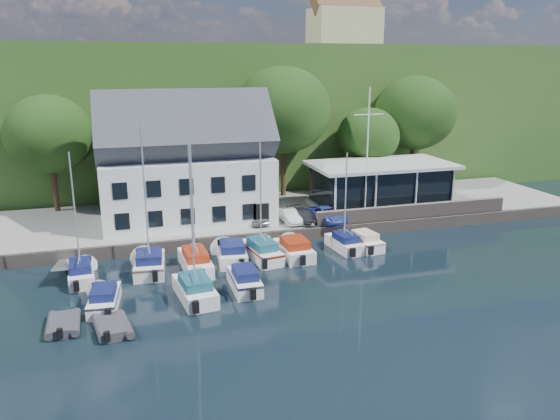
{
  "coord_description": "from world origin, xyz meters",
  "views": [
    {
      "loc": [
        -12.26,
        -29.35,
        14.3
      ],
      "look_at": [
        -0.92,
        9.0,
        3.33
      ],
      "focal_mm": 35.0,
      "sensor_mm": 36.0,
      "label": 1
    }
  ],
  "objects_px": {
    "car_dgrey": "(302,216)",
    "boat_r2_1": "(192,226)",
    "boat_r1_2": "(193,205)",
    "boat_r2_2": "(244,278)",
    "flagpole": "(367,154)",
    "harbor_building": "(186,170)",
    "car_blue": "(327,214)",
    "dinghy_0": "(63,323)",
    "dinghy_1": "(112,325)",
    "boat_r2_0": "(104,297)",
    "boat_r1_1": "(146,206)",
    "boat_r1_7": "(364,240)",
    "car_silver": "(256,216)",
    "boat_r1_3": "(232,251)",
    "boat_r1_5": "(294,247)",
    "boat_r1_6": "(346,197)",
    "boat_r1_4": "(261,197)",
    "car_white": "(289,216)",
    "boat_r1_0": "(75,218)",
    "club_pavilion": "(380,185)"
  },
  "relations": [
    {
      "from": "harbor_building",
      "to": "boat_r2_1",
      "type": "height_order",
      "value": "harbor_building"
    },
    {
      "from": "boat_r2_0",
      "to": "boat_r1_5",
      "type": "bearing_deg",
      "value": 26.75
    },
    {
      "from": "boat_r1_4",
      "to": "boat_r2_0",
      "type": "height_order",
      "value": "boat_r1_4"
    },
    {
      "from": "boat_r1_4",
      "to": "boat_r1_7",
      "type": "relative_size",
      "value": 1.85
    },
    {
      "from": "car_blue",
      "to": "boat_r1_0",
      "type": "xyz_separation_m",
      "value": [
        -19.66,
        -5.2,
        2.69
      ]
    },
    {
      "from": "harbor_building",
      "to": "boat_r2_0",
      "type": "height_order",
      "value": "harbor_building"
    },
    {
      "from": "car_silver",
      "to": "dinghy_1",
      "type": "bearing_deg",
      "value": -131.52
    },
    {
      "from": "boat_r1_1",
      "to": "boat_r1_7",
      "type": "distance_m",
      "value": 16.99
    },
    {
      "from": "boat_r1_1",
      "to": "boat_r1_6",
      "type": "height_order",
      "value": "boat_r1_1"
    },
    {
      "from": "flagpole",
      "to": "boat_r2_1",
      "type": "bearing_deg",
      "value": -147.02
    },
    {
      "from": "car_white",
      "to": "boat_r1_6",
      "type": "xyz_separation_m",
      "value": [
        2.89,
        -5.15,
        2.66
      ]
    },
    {
      "from": "harbor_building",
      "to": "dinghy_1",
      "type": "bearing_deg",
      "value": -110.23
    },
    {
      "from": "dinghy_1",
      "to": "boat_r1_5",
      "type": "bearing_deg",
      "value": 22.92
    },
    {
      "from": "boat_r1_2",
      "to": "boat_r1_7",
      "type": "relative_size",
      "value": 1.83
    },
    {
      "from": "boat_r1_1",
      "to": "boat_r2_2",
      "type": "distance_m",
      "value": 8.42
    },
    {
      "from": "car_silver",
      "to": "boat_r1_7",
      "type": "distance_m",
      "value": 9.43
    },
    {
      "from": "car_white",
      "to": "boat_r1_7",
      "type": "bearing_deg",
      "value": -52.66
    },
    {
      "from": "boat_r1_1",
      "to": "boat_r1_5",
      "type": "xyz_separation_m",
      "value": [
        10.61,
        0.08,
        -4.04
      ]
    },
    {
      "from": "car_white",
      "to": "boat_r1_0",
      "type": "xyz_separation_m",
      "value": [
        -16.5,
        -5.84,
        2.79
      ]
    },
    {
      "from": "car_silver",
      "to": "boat_r1_3",
      "type": "bearing_deg",
      "value": -122.28
    },
    {
      "from": "boat_r2_0",
      "to": "boat_r2_2",
      "type": "bearing_deg",
      "value": 8.19
    },
    {
      "from": "boat_r1_3",
      "to": "dinghy_0",
      "type": "relative_size",
      "value": 1.93
    },
    {
      "from": "harbor_building",
      "to": "dinghy_1",
      "type": "relative_size",
      "value": 4.51
    },
    {
      "from": "harbor_building",
      "to": "car_dgrey",
      "type": "relative_size",
      "value": 3.84
    },
    {
      "from": "dinghy_0",
      "to": "dinghy_1",
      "type": "height_order",
      "value": "dinghy_1"
    },
    {
      "from": "boat_r1_2",
      "to": "car_silver",
      "type": "bearing_deg",
      "value": 44.88
    },
    {
      "from": "boat_r1_4",
      "to": "boat_r2_2",
      "type": "relative_size",
      "value": 1.65
    },
    {
      "from": "boat_r1_1",
      "to": "harbor_building",
      "type": "bearing_deg",
      "value": 72.33
    },
    {
      "from": "flagpole",
      "to": "boat_r1_2",
      "type": "xyz_separation_m",
      "value": [
        -15.73,
        -5.76,
        -1.88
      ]
    },
    {
      "from": "car_white",
      "to": "boat_r1_2",
      "type": "relative_size",
      "value": 0.37
    },
    {
      "from": "club_pavilion",
      "to": "dinghy_0",
      "type": "distance_m",
      "value": 31.36
    },
    {
      "from": "flagpole",
      "to": "boat_r2_2",
      "type": "bearing_deg",
      "value": -142.59
    },
    {
      "from": "flagpole",
      "to": "boat_r2_1",
      "type": "distance_m",
      "value": 19.69
    },
    {
      "from": "boat_r1_5",
      "to": "boat_r1_6",
      "type": "height_order",
      "value": "boat_r1_6"
    },
    {
      "from": "boat_r1_0",
      "to": "dinghy_1",
      "type": "bearing_deg",
      "value": -80.18
    },
    {
      "from": "car_dgrey",
      "to": "car_blue",
      "type": "bearing_deg",
      "value": -24.42
    },
    {
      "from": "flagpole",
      "to": "boat_r1_0",
      "type": "distance_m",
      "value": 24.13
    },
    {
      "from": "car_blue",
      "to": "dinghy_0",
      "type": "distance_m",
      "value": 23.68
    },
    {
      "from": "car_dgrey",
      "to": "boat_r1_3",
      "type": "distance_m",
      "value": 8.83
    },
    {
      "from": "harbor_building",
      "to": "boat_r2_0",
      "type": "xyz_separation_m",
      "value": [
        -6.83,
        -14.03,
        -4.68
      ]
    },
    {
      "from": "boat_r1_5",
      "to": "boat_r2_1",
      "type": "distance_m",
      "value": 10.56
    },
    {
      "from": "boat_r1_2",
      "to": "boat_r2_2",
      "type": "relative_size",
      "value": 1.63
    },
    {
      "from": "car_silver",
      "to": "boat_r1_2",
      "type": "relative_size",
      "value": 0.38
    },
    {
      "from": "car_silver",
      "to": "boat_r1_5",
      "type": "bearing_deg",
      "value": -80.53
    },
    {
      "from": "boat_r1_1",
      "to": "boat_r1_5",
      "type": "relative_size",
      "value": 1.57
    },
    {
      "from": "harbor_building",
      "to": "boat_r1_7",
      "type": "xyz_separation_m",
      "value": [
        12.61,
        -8.69,
        -4.64
      ]
    },
    {
      "from": "boat_r1_0",
      "to": "boat_r2_1",
      "type": "xyz_separation_m",
      "value": [
        6.94,
        -5.1,
        0.35
      ]
    },
    {
      "from": "car_silver",
      "to": "boat_r2_0",
      "type": "xyz_separation_m",
      "value": [
        -12.2,
        -11.32,
        -0.94
      ]
    },
    {
      "from": "car_dgrey",
      "to": "boat_r2_1",
      "type": "height_order",
      "value": "boat_r2_1"
    },
    {
      "from": "car_dgrey",
      "to": "boat_r2_0",
      "type": "relative_size",
      "value": 0.66
    }
  ]
}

